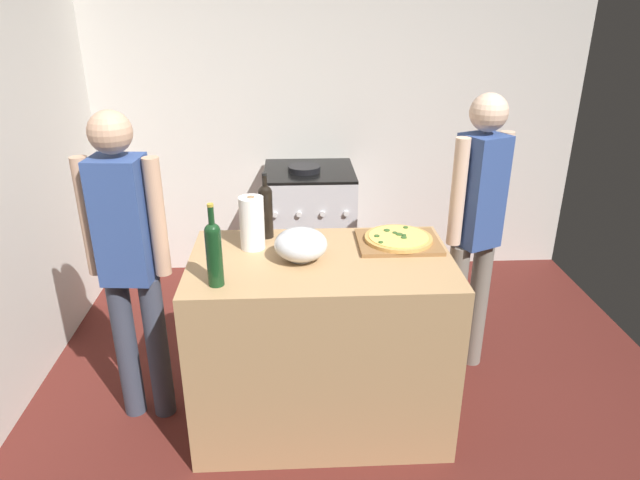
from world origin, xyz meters
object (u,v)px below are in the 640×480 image
wine_bottle_clear (214,251)px  stove (310,229)px  person_in_stripes (128,254)px  person_in_red (476,223)px  paper_towel_roll (252,223)px  wine_bottle_green (266,209)px  mixing_bowl (301,245)px  pizza (398,238)px

wine_bottle_clear → stove: 1.88m
person_in_stripes → person_in_red: 1.80m
stove → person_in_stripes: (-0.90, -1.41, 0.46)m
paper_towel_roll → wine_bottle_clear: size_ratio=0.72×
paper_towel_roll → person_in_red: person_in_red is taller
paper_towel_roll → wine_bottle_green: bearing=65.5°
stove → person_in_stripes: size_ratio=0.60×
wine_bottle_clear → person_in_red: person_in_red is taller
wine_bottle_green → paper_towel_roll: bearing=-114.5°
paper_towel_roll → wine_bottle_clear: 0.40m
paper_towel_roll → mixing_bowl: bearing=-33.0°
mixing_bowl → person_in_red: 1.04m
person_in_stripes → wine_bottle_green: bearing=17.0°
pizza → stove: pizza is taller
mixing_bowl → pizza: bearing=18.3°
person_in_stripes → person_in_red: person_in_red is taller
wine_bottle_clear → person_in_stripes: person_in_stripes is taller
wine_bottle_green → pizza: bearing=-10.7°
pizza → stove: 1.47m
paper_towel_roll → stove: (0.32, 1.34, -0.58)m
paper_towel_roll → stove: paper_towel_roll is taller
person_in_stripes → wine_bottle_clear: bearing=-35.0°
pizza → person_in_red: 0.53m
stove → paper_towel_roll: bearing=-103.2°
pizza → paper_towel_roll: size_ratio=1.27×
mixing_bowl → person_in_stripes: person_in_stripes is taller
paper_towel_roll → person_in_red: (1.18, 0.26, -0.13)m
mixing_bowl → wine_bottle_clear: (-0.36, -0.23, 0.08)m
pizza → stove: bearing=106.6°
pizza → wine_bottle_green: 0.68m
person_in_red → stove: bearing=128.7°
mixing_bowl → stove: (0.09, 1.49, -0.53)m
wine_bottle_clear → person_in_red: 1.47m
mixing_bowl → person_in_red: (0.95, 0.41, -0.07)m
wine_bottle_green → person_in_stripes: size_ratio=0.21×
paper_towel_roll → person_in_red: bearing=12.4°
mixing_bowl → wine_bottle_green: wine_bottle_green is taller
mixing_bowl → stove: size_ratio=0.26×
pizza → mixing_bowl: mixing_bowl is taller
pizza → wine_bottle_green: (-0.65, 0.12, 0.12)m
pizza → person_in_stripes: size_ratio=0.21×
mixing_bowl → person_in_red: bearing=23.3°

